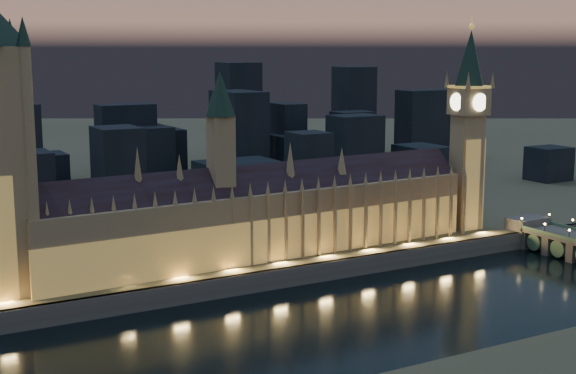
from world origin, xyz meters
TOP-DOWN VIEW (x-y plane):
  - ground_plane at (0.00, 0.00)m, footprint 2000.00×2000.00m
  - north_bank at (0.00, 520.00)m, footprint 2000.00×960.00m
  - embankment_wall at (0.00, 41.00)m, footprint 2000.00×2.50m
  - palace_of_westminster at (-2.93, 61.75)m, footprint 202.00×29.52m
  - elizabeth_tower at (108.00, 61.92)m, footprint 18.00×18.00m
  - city_backdrop at (31.07, 247.51)m, footprint 486.57×215.63m

SIDE VIEW (x-z plane):
  - ground_plane at x=0.00m, z-range 0.00..0.00m
  - north_bank at x=0.00m, z-range 0.00..8.00m
  - embankment_wall at x=0.00m, z-range 0.00..8.00m
  - palace_of_westminster at x=-2.93m, z-range -12.63..65.37m
  - city_backdrop at x=31.07m, z-range -8.19..71.62m
  - elizabeth_tower at x=108.00m, z-range 13.70..115.46m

